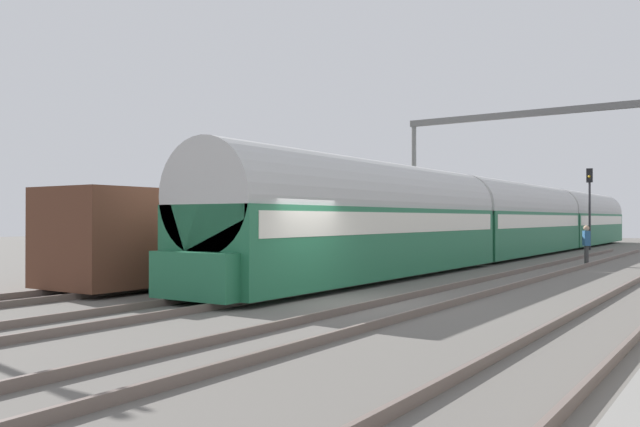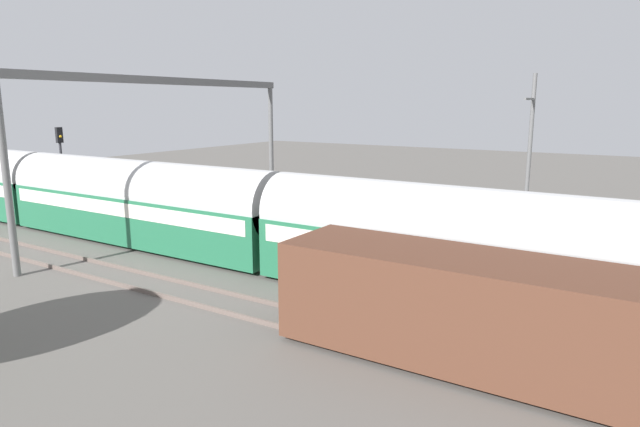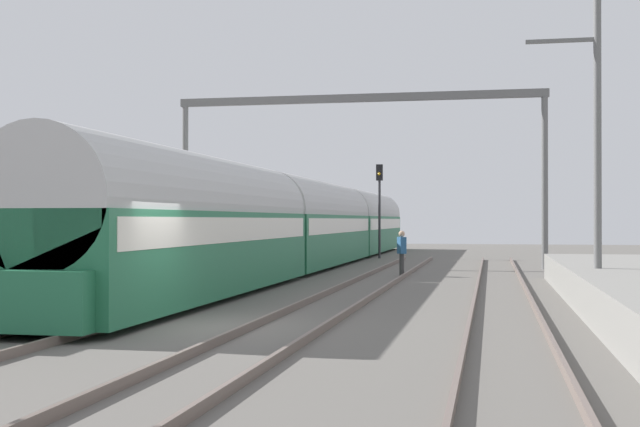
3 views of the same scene
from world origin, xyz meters
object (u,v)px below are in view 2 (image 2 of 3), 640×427
(railway_signal_far, at_px, (61,160))
(freight_car, at_px, (534,324))
(person_crossing, at_px, (294,218))
(catenary_gantry, at_px, (169,117))
(passenger_train, at_px, (141,202))

(railway_signal_far, bearing_deg, freight_car, -102.37)
(freight_car, xyz_separation_m, person_crossing, (8.84, 13.06, -0.44))
(person_crossing, height_order, catenary_gantry, catenary_gantry)
(passenger_train, relative_size, freight_car, 3.78)
(passenger_train, xyz_separation_m, person_crossing, (4.68, -5.66, -0.94))
(railway_signal_far, height_order, catenary_gantry, catenary_gantry)
(passenger_train, height_order, catenary_gantry, catenary_gantry)
(catenary_gantry, bearing_deg, freight_car, -108.46)
(freight_car, bearing_deg, railway_signal_far, 77.63)
(freight_car, xyz_separation_m, catenary_gantry, (6.24, 18.70, 4.45))
(person_crossing, distance_m, railway_signal_far, 15.10)
(passenger_train, bearing_deg, railway_signal_far, 77.97)
(person_crossing, bearing_deg, railway_signal_far, 164.12)
(railway_signal_far, bearing_deg, person_crossing, -79.35)
(freight_car, bearing_deg, passenger_train, 77.46)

